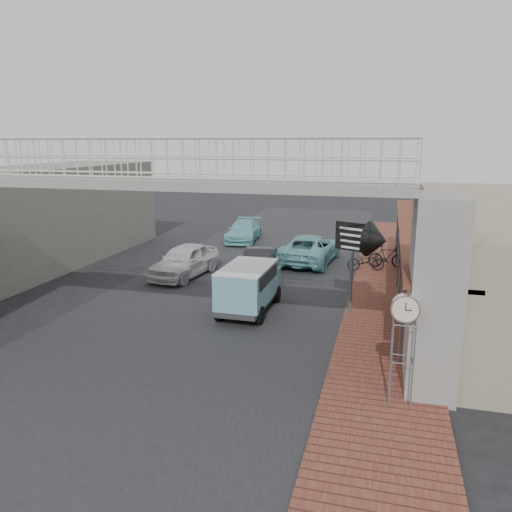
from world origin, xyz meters
The scene contains 15 objects.
ground centered at (0.00, 0.00, 0.00)m, with size 120.00×120.00×0.00m, color black.
road_strip centered at (0.00, 0.00, 0.01)m, with size 10.00×60.00×0.01m, color black.
sidewalk centered at (6.50, 3.00, 0.05)m, with size 3.00×40.00×0.10m, color brown.
shophouse_row centered at (10.97, 4.00, 2.01)m, with size 7.20×18.00×4.00m.
footbridge centered at (0.00, -4.00, 3.18)m, with size 16.40×2.40×6.34m.
building_far_left centered at (-11.00, 6.00, 2.50)m, with size 5.00×14.00×5.00m, color gray.
white_hatchback centered at (-2.81, 4.45, 0.76)m, with size 1.80×4.48×1.52m, color silver.
dark_sedan centered at (0.57, 5.39, 0.64)m, with size 1.36×3.89×1.28m, color black.
angkot_curb centered at (2.50, 8.74, 0.74)m, with size 2.47×5.35×1.49m, color #69B1B6.
angkot_far centered at (-2.55, 13.45, 0.65)m, with size 1.82×4.48×1.30m, color #74C4CA.
angkot_van centered at (1.50, 0.39, 1.15)m, with size 1.75×3.72×1.81m.
motorcycle_near centered at (5.45, 7.36, 0.58)m, with size 0.63×1.81×0.95m, color black.
motorcycle_far centered at (6.44, 8.27, 0.66)m, with size 0.52×1.86×1.12m, color black.
street_clock centered at (6.87, -5.33, 2.37)m, with size 0.67×0.54×2.74m.
arrow_sign centered at (5.96, 0.62, 2.90)m, with size 2.08×1.42×3.46m.
Camera 1 is at (6.36, -16.79, 6.26)m, focal length 35.00 mm.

